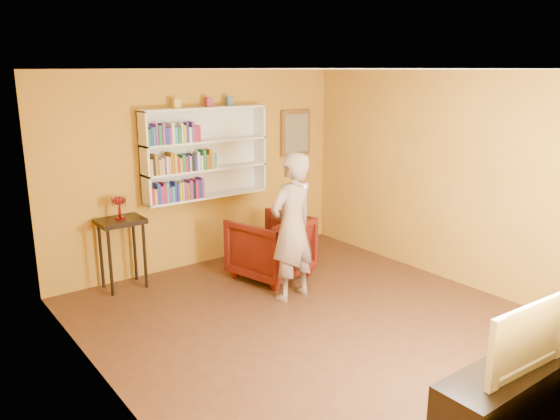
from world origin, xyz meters
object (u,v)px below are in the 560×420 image
Objects in this scene: ruby_lustre at (119,203)px; tv_cabinet at (510,397)px; bookshelf at (204,153)px; armchair at (271,247)px; television at (518,334)px; console_table at (121,231)px; person at (292,227)px.

tv_cabinet is at bearing -73.78° from ruby_lustre.
bookshelf reaches higher than ruby_lustre.
television is at bearing 69.99° from armchair.
television is at bearing -89.75° from bookshelf.
console_table is 4.69m from television.
ruby_lustre reaches higher than television.
console_table is at bearing 106.22° from tv_cabinet.
person is (-0.21, -0.72, 0.47)m from armchair.
ruby_lustre is at bearing 123.69° from console_table.
bookshelf is 1.24× the size of tv_cabinet.
ruby_lustre is 0.31× the size of armchair.
television reaches higher than armchair.
ruby_lustre is 0.16× the size of person.
bookshelf is 4.85m from tv_cabinet.
armchair is at bearing -66.55° from bookshelf.
bookshelf is 1.39m from ruby_lustre.
console_table is 3.19× the size of ruby_lustre.
ruby_lustre reaches higher than tv_cabinet.
console_table is at bearing -56.31° from ruby_lustre.
television is (0.02, -4.66, -0.80)m from bookshelf.
console_table is 0.51× the size of person.
armchair is 0.89m from person.
television reaches higher than tv_cabinet.
person is at bearing -45.59° from console_table.
armchair is at bearing -25.40° from ruby_lustre.
ruby_lustre reaches higher than console_table.
person is at bearing -82.85° from bookshelf.
bookshelf is 1.99× the size of console_table.
television is at bearing -73.78° from console_table.
tv_cabinet is (-0.19, -2.97, -0.63)m from person.
armchair is 3.73m from television.
bookshelf reaches higher than television.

